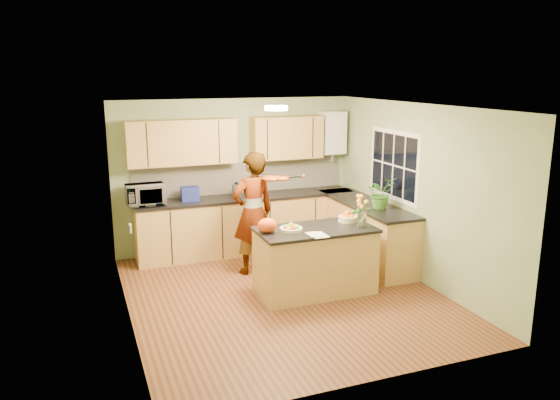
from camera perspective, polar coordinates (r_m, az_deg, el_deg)
name	(u,v)px	position (r m, az deg, el deg)	size (l,w,h in m)	color
floor	(284,295)	(7.41, 0.44, -9.91)	(4.50, 4.50, 0.00)	#582B19
ceiling	(285,106)	(6.83, 0.48, 9.77)	(4.00, 4.50, 0.02)	white
wall_back	(235,175)	(9.10, -4.70, 2.66)	(4.00, 0.02, 2.50)	gray
wall_front	(374,259)	(5.07, 9.80, -6.10)	(4.00, 0.02, 2.50)	gray
wall_left	(124,219)	(6.58, -16.00, -1.93)	(0.02, 4.50, 2.50)	gray
wall_right	(416,193)	(7.95, 14.03, 0.75)	(0.02, 4.50, 2.50)	gray
back_counter	(247,224)	(9.03, -3.46, -2.49)	(3.64, 0.62, 0.94)	tan
right_counter	(365,232)	(8.67, 8.91, -3.28)	(0.62, 2.24, 0.94)	tan
splashback	(241,177)	(9.12, -4.06, 2.38)	(3.60, 0.02, 0.52)	silver
upper_cabinets	(227,140)	(8.80, -5.57, 6.24)	(3.20, 0.34, 0.70)	tan
boiler	(332,133)	(9.47, 5.50, 7.01)	(0.40, 0.30, 0.86)	white
window_right	(393,165)	(8.37, 11.77, 3.59)	(0.01, 1.30, 1.05)	white
light_switch	(130,228)	(5.99, -15.36, -2.87)	(0.02, 0.09, 0.09)	white
ceiling_lamp	(276,108)	(7.11, -0.41, 9.59)	(0.30, 0.30, 0.07)	#FFEABF
peninsula_island	(315,260)	(7.37, 3.70, -6.31)	(1.57, 0.80, 0.90)	tan
fruit_dish	(291,228)	(7.09, 1.18, -2.92)	(0.30, 0.30, 0.10)	beige
orange_bowl	(348,217)	(7.58, 7.07, -1.78)	(0.26, 0.26, 0.15)	beige
flower_vase	(363,205)	(7.27, 8.68, -0.48)	(0.25, 0.25, 0.47)	silver
orange_bag	(267,225)	(7.01, -1.35, -2.66)	(0.25, 0.21, 0.19)	#FB4F14
papers	(318,235)	(6.93, 4.03, -3.65)	(0.20, 0.27, 0.01)	white
violinist	(253,213)	(7.96, -2.83, -1.38)	(0.66, 0.43, 1.81)	#DBA286
violin	(271,178)	(7.70, -0.95, 2.28)	(0.65, 0.26, 0.13)	#551605
microwave	(145,195)	(8.52, -13.89, 0.54)	(0.57, 0.39, 0.32)	white
blue_box	(190,194)	(8.67, -9.39, 0.65)	(0.27, 0.20, 0.22)	navy
kettle	(237,190)	(8.82, -4.54, 1.06)	(0.16, 0.16, 0.29)	#ADACB1
jar_cream	(261,190)	(8.98, -1.99, 1.07)	(0.11, 0.11, 0.17)	beige
jar_white	(265,190)	(8.98, -1.59, 1.10)	(0.11, 0.11, 0.17)	white
potted_plant	(381,193)	(8.17, 10.47, 0.74)	(0.43, 0.37, 0.47)	#3C7627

